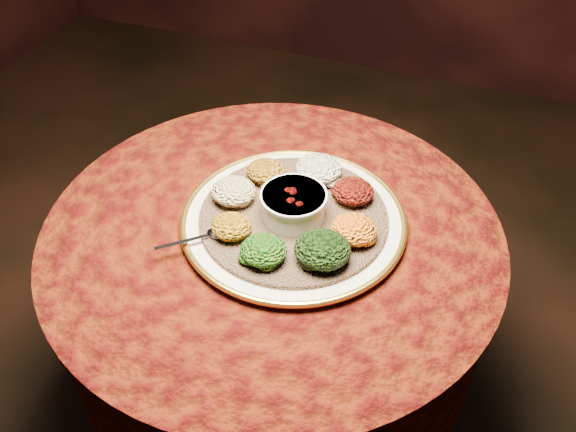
% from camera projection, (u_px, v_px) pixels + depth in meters
% --- Properties ---
extents(table, '(0.96, 0.96, 0.73)m').
position_uv_depth(table, '(273.00, 287.00, 1.45)').
color(table, black).
rests_on(table, ground).
extents(platter, '(0.57, 0.57, 0.02)m').
position_uv_depth(platter, '(293.00, 221.00, 1.33)').
color(platter, beige).
rests_on(platter, table).
extents(injera, '(0.49, 0.49, 0.01)m').
position_uv_depth(injera, '(294.00, 217.00, 1.32)').
color(injera, '#896044').
rests_on(injera, platter).
extents(stew_bowl, '(0.14, 0.14, 0.06)m').
position_uv_depth(stew_bowl, '(294.00, 203.00, 1.30)').
color(stew_bowl, silver).
rests_on(stew_bowl, injera).
extents(spoon, '(0.12, 0.10, 0.01)m').
position_uv_depth(spoon, '(211.00, 234.00, 1.27)').
color(spoon, silver).
rests_on(spoon, injera).
extents(portion_ayib, '(0.10, 0.10, 0.05)m').
position_uv_depth(portion_ayib, '(319.00, 169.00, 1.39)').
color(portion_ayib, silver).
rests_on(portion_ayib, injera).
extents(portion_kitfo, '(0.09, 0.08, 0.04)m').
position_uv_depth(portion_kitfo, '(353.00, 191.00, 1.34)').
color(portion_kitfo, black).
rests_on(portion_kitfo, injera).
extents(portion_tikil, '(0.09, 0.09, 0.04)m').
position_uv_depth(portion_tikil, '(354.00, 229.00, 1.26)').
color(portion_tikil, '#A36C0D').
rests_on(portion_tikil, injera).
extents(portion_gomen, '(0.11, 0.10, 0.05)m').
position_uv_depth(portion_gomen, '(323.00, 249.00, 1.21)').
color(portion_gomen, black).
rests_on(portion_gomen, injera).
extents(portion_mixveg, '(0.09, 0.09, 0.04)m').
position_uv_depth(portion_mixveg, '(264.00, 250.00, 1.22)').
color(portion_mixveg, maroon).
rests_on(portion_mixveg, injera).
extents(portion_kik, '(0.08, 0.08, 0.04)m').
position_uv_depth(portion_kik, '(231.00, 226.00, 1.27)').
color(portion_kik, '#A8700E').
rests_on(portion_kik, injera).
extents(portion_timatim, '(0.10, 0.09, 0.05)m').
position_uv_depth(portion_timatim, '(234.00, 191.00, 1.34)').
color(portion_timatim, maroon).
rests_on(portion_timatim, injera).
extents(portion_shiro, '(0.08, 0.08, 0.04)m').
position_uv_depth(portion_shiro, '(266.00, 171.00, 1.40)').
color(portion_shiro, '#9B6512').
rests_on(portion_shiro, injera).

